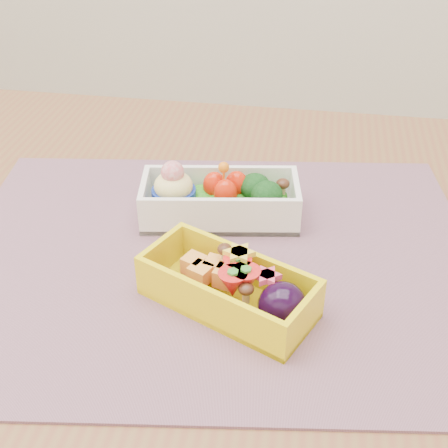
% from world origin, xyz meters
% --- Properties ---
extents(table, '(1.20, 0.80, 0.75)m').
position_xyz_m(table, '(0.00, 0.00, 0.65)').
color(table, brown).
rests_on(table, ground).
extents(placemat, '(0.57, 0.47, 0.00)m').
position_xyz_m(placemat, '(0.02, 0.02, 0.75)').
color(placemat, '#825A6A').
rests_on(placemat, table).
extents(bento_white, '(0.18, 0.10, 0.07)m').
position_xyz_m(bento_white, '(0.01, 0.09, 0.78)').
color(bento_white, white).
rests_on(bento_white, placemat).
extents(bento_yellow, '(0.17, 0.13, 0.05)m').
position_xyz_m(bento_yellow, '(0.04, -0.05, 0.78)').
color(bento_yellow, yellow).
rests_on(bento_yellow, placemat).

